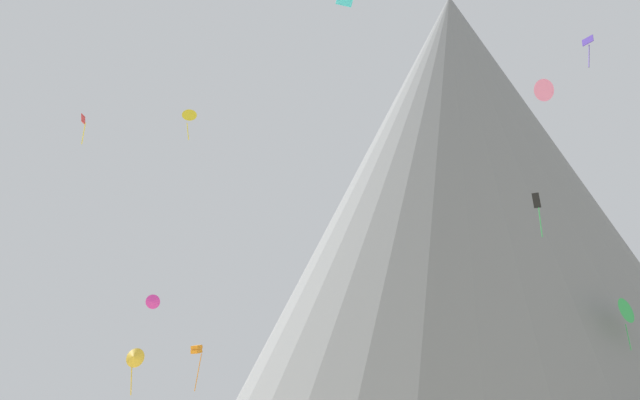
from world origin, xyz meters
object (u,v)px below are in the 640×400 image
Objects in this scene: rock_massif at (464,224)px; kite_blue_mid at (557,328)px; kite_orange_low at (197,350)px; kite_pink_high at (543,90)px; kite_black_mid at (537,206)px; kite_green_mid at (625,311)px; kite_indigo_high at (588,44)px; kite_magenta_mid at (153,302)px; kite_red_high at (83,123)px; kite_yellow_high at (189,116)px; kite_gold_low at (134,358)px.

rock_massif is 33.57× the size of kite_blue_mid.
rock_massif is 23.42m from kite_blue_mid.
kite_orange_low is 2.26× the size of kite_pink_high.
kite_orange_low is 1.20× the size of kite_black_mid.
kite_blue_mid is 11.25m from kite_green_mid.
kite_green_mid is at bearing -83.36° from kite_black_mid.
kite_blue_mid is 0.45× the size of kite_green_mid.
kite_blue_mid is (4.76, 25.45, -16.49)m from kite_pink_high.
kite_blue_mid is (7.79, -15.24, -15.99)m from rock_massif.
kite_indigo_high reaches higher than kite_magenta_mid.
kite_red_high is (-4.09, -12.71, 15.37)m from kite_magenta_mid.
kite_black_mid is (-5.31, -21.83, 7.45)m from kite_blue_mid.
kite_magenta_mid is 20.36m from kite_red_high.
kite_pink_high is 0.62× the size of kite_yellow_high.
kite_black_mid is at bearing -86.17° from rock_massif.
kite_yellow_high is 0.86× the size of kite_black_mid.
kite_orange_low is 1.41× the size of kite_yellow_high.
kite_indigo_high is 13.91m from kite_black_mid.
kite_magenta_mid is 45.12m from kite_pink_high.
rock_massif reaches higher than kite_indigo_high.
kite_green_mid is at bearing -22.74° from kite_indigo_high.
kite_green_mid is (4.29, -10.40, 0.15)m from kite_blue_mid.
kite_orange_low is 38.59m from kite_blue_mid.
kite_indigo_high is 0.86× the size of kite_yellow_high.
kite_red_high reaches higher than kite_gold_low.
kite_green_mid is at bearing 19.29° from kite_orange_low.
kite_green_mid is (41.73, 5.61, -19.21)m from kite_yellow_high.
kite_indigo_high reaches higher than kite_red_high.
kite_orange_low is 25.57m from kite_red_high.
rock_massif is 52.06m from kite_red_high.
kite_pink_high reaches higher than kite_magenta_mid.
kite_indigo_high is 0.61× the size of kite_orange_low.
kite_yellow_high reaches higher than kite_blue_mid.
kite_black_mid is at bearing 5.31° from kite_green_mid.
kite_black_mid is (41.81, -3.01, -10.39)m from kite_red_high.
kite_magenta_mid is 0.48× the size of kite_yellow_high.
kite_yellow_high reaches higher than kite_magenta_mid.
rock_massif is at bearing 3.61° from kite_indigo_high.
kite_orange_low is 2.94× the size of kite_magenta_mid.
kite_magenta_mid is at bearing 113.93° from kite_gold_low.
kite_black_mid reaches higher than kite_gold_low.
kite_green_mid is (51.41, 8.42, -17.69)m from kite_red_high.
kite_indigo_high is at bearing 27.42° from kite_green_mid.
kite_red_high is 1.36× the size of kite_blue_mid.
kite_gold_low is at bearing -84.48° from kite_magenta_mid.
kite_green_mid is (12.08, -25.64, -15.84)m from rock_massif.
kite_green_mid is (41.19, 19.37, 5.91)m from kite_gold_low.
kite_indigo_high reaches higher than kite_pink_high.
rock_massif is 43.21m from kite_yellow_high.
kite_green_mid is (42.18, -3.63, 2.89)m from kite_orange_low.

